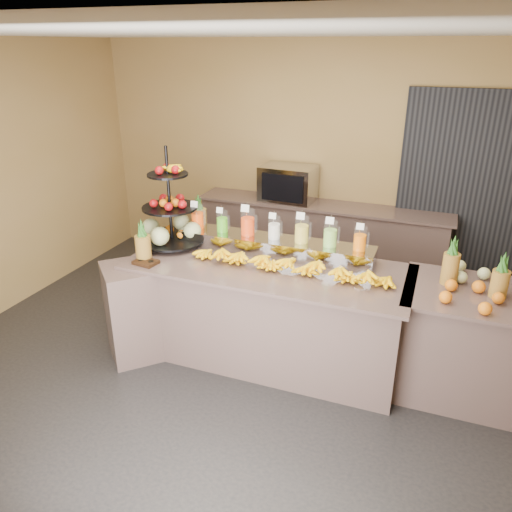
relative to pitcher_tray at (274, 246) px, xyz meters
The scene contains 20 objects.
ground 1.16m from the pitcher_tray, 86.16° to the right, with size 6.00×6.00×0.00m, color black.
room_envelope 0.92m from the pitcher_tray, 42.27° to the left, with size 6.04×5.02×2.82m.
buffet_counter 0.63m from the pitcher_tray, 103.41° to the right, with size 2.75×1.25×0.93m.
right_counter 1.83m from the pitcher_tray, ahead, with size 1.08×0.88×0.93m.
back_ledge 1.75m from the pitcher_tray, 88.66° to the left, with size 3.10×0.55×0.93m.
pitcher_tray is the anchor object (origin of this frame).
juice_pitcher_orange_a 0.80m from the pitcher_tray, behind, with size 0.12×0.13×0.30m.
juice_pitcher_green 0.55m from the pitcher_tray, behind, with size 0.11×0.11×0.26m.
juice_pitcher_orange_b 0.32m from the pitcher_tray, behind, with size 0.13×0.14×0.32m.
juice_pitcher_milk 0.17m from the pitcher_tray, 102.51° to the right, with size 0.11×0.12×0.27m.
juice_pitcher_lemon 0.32m from the pitcher_tray, ahead, with size 0.13×0.13×0.31m.
juice_pitcher_lime 0.55m from the pitcher_tray, ahead, with size 0.12×0.13×0.30m.
juice_pitcher_orange_c 0.80m from the pitcher_tray, ahead, with size 0.11×0.12×0.27m.
banana_heap 0.39m from the pitcher_tray, 48.95° to the right, with size 1.87×0.17×0.16m.
fruit_stand 0.98m from the pitcher_tray, behind, with size 0.70×0.70×0.95m.
condiment_caddy 1.17m from the pitcher_tray, 147.32° to the right, with size 0.20×0.15×0.03m, color black.
pineapple_left_a 1.18m from the pitcher_tray, 151.30° to the right, with size 0.14×0.14×0.39m.
pineapple_left_b 0.88m from the pitcher_tray, 168.77° to the left, with size 0.15×0.15×0.44m.
right_fruit_pile 1.70m from the pitcher_tray, ahead, with size 0.50×0.47×0.26m.
oven_warmer 1.72m from the pitcher_tray, 103.28° to the left, with size 0.65×0.46×0.43m, color gray.
Camera 1 is at (1.34, -3.47, 2.73)m, focal length 35.00 mm.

